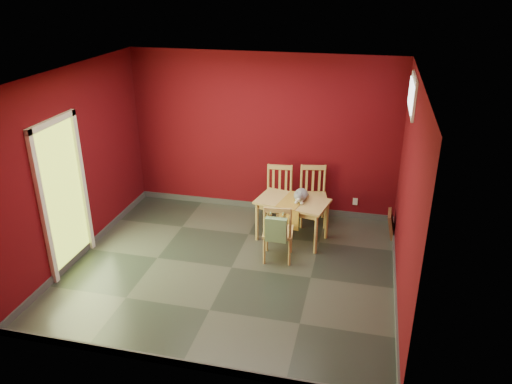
% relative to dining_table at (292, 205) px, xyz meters
% --- Properties ---
extents(ground, '(4.50, 4.50, 0.00)m').
position_rel_dining_table_xyz_m(ground, '(-0.69, -1.01, -0.58)').
color(ground, '#2D342D').
rests_on(ground, ground).
extents(room_shell, '(4.50, 4.50, 4.50)m').
position_rel_dining_table_xyz_m(room_shell, '(-0.69, -1.01, -0.53)').
color(room_shell, '#50080E').
rests_on(room_shell, ground).
extents(doorway, '(0.06, 1.01, 2.13)m').
position_rel_dining_table_xyz_m(doorway, '(-2.92, -1.41, 0.55)').
color(doorway, '#B7D838').
rests_on(doorway, ground).
extents(window, '(0.05, 0.90, 0.50)m').
position_rel_dining_table_xyz_m(window, '(1.54, -0.01, 1.77)').
color(window, white).
rests_on(window, room_shell).
extents(outlet_plate, '(0.08, 0.02, 0.12)m').
position_rel_dining_table_xyz_m(outlet_plate, '(0.91, 0.97, -0.28)').
color(outlet_plate, silver).
rests_on(outlet_plate, room_shell).
extents(dining_table, '(1.16, 0.83, 0.66)m').
position_rel_dining_table_xyz_m(dining_table, '(0.00, 0.00, 0.00)').
color(dining_table, tan).
rests_on(dining_table, ground).
extents(table_runner, '(0.44, 0.70, 0.33)m').
position_rel_dining_table_xyz_m(table_runner, '(-0.00, -0.11, 0.03)').
color(table_runner, '#AD822C').
rests_on(table_runner, dining_table).
extents(chair_far_left, '(0.48, 0.48, 0.95)m').
position_rel_dining_table_xyz_m(chair_far_left, '(-0.32, 0.57, -0.09)').
color(chair_far_left, tan).
rests_on(chair_far_left, ground).
extents(chair_far_right, '(0.52, 0.52, 0.95)m').
position_rel_dining_table_xyz_m(chair_far_right, '(0.23, 0.67, -0.09)').
color(chair_far_right, tan).
rests_on(chair_far_right, ground).
extents(chair_near, '(0.46, 0.46, 0.89)m').
position_rel_dining_table_xyz_m(chair_near, '(-0.10, -0.65, -0.12)').
color(chair_near, tan).
rests_on(chair_near, ground).
extents(tote_bag, '(0.30, 0.18, 0.42)m').
position_rel_dining_table_xyz_m(tote_bag, '(-0.08, -0.86, 0.02)').
color(tote_bag, '#719F6A').
rests_on(tote_bag, chair_near).
extents(cat, '(0.41, 0.49, 0.22)m').
position_rel_dining_table_xyz_m(cat, '(0.11, 0.07, 0.19)').
color(cat, slate).
rests_on(cat, table_runner).
extents(picture_frame, '(0.15, 0.40, 0.40)m').
position_rel_dining_table_xyz_m(picture_frame, '(1.50, 0.49, -0.38)').
color(picture_frame, brown).
rests_on(picture_frame, ground).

